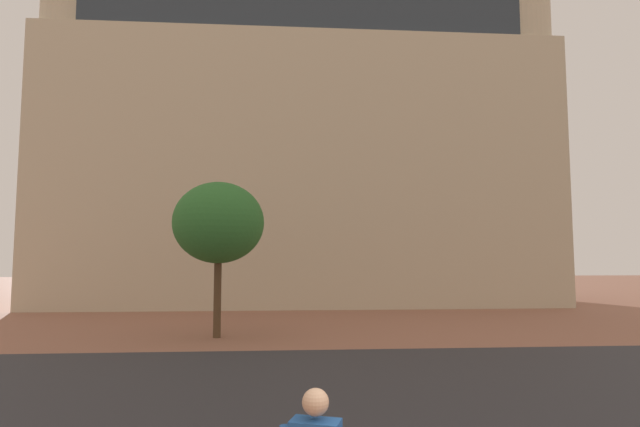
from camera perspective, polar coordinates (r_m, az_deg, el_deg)
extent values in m
plane|color=#93604C|center=(13.43, 1.35, -16.93)|extent=(120.00, 120.00, 0.00)
cube|color=#2D2D33|center=(11.51, 2.37, -18.96)|extent=(120.00, 8.56, 0.00)
cube|color=beige|center=(32.25, -2.09, 3.80)|extent=(29.61, 10.48, 15.38)
cube|color=#2D3842|center=(34.73, -2.05, 18.45)|extent=(27.24, 9.64, 2.40)
cube|color=beige|center=(33.64, -7.09, 13.62)|extent=(4.68, 4.68, 26.95)
cylinder|color=beige|center=(31.39, -27.14, 8.35)|extent=(2.80, 2.80, 19.42)
cylinder|color=beige|center=(32.37, 22.68, 7.77)|extent=(2.80, 2.80, 19.40)
sphere|color=tan|center=(4.34, -0.51, -20.59)|extent=(0.22, 0.22, 0.22)
cylinder|color=#4C3823|center=(18.12, -11.55, -9.37)|extent=(0.26, 0.26, 2.72)
ellipsoid|color=#2D6B2D|center=(18.10, -11.41, -1.02)|extent=(3.19, 3.19, 2.87)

